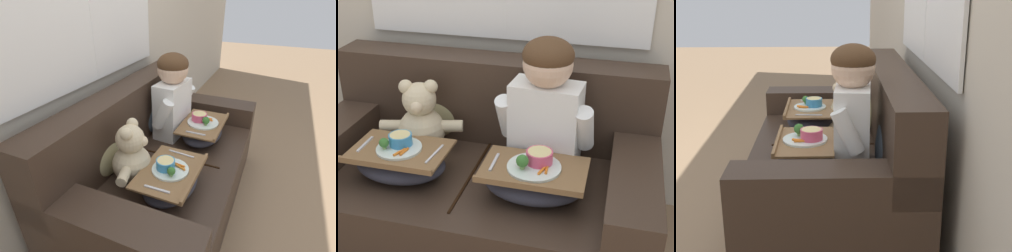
{
  "view_description": "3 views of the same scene",
  "coord_description": "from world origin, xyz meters",
  "views": [
    {
      "loc": [
        -1.43,
        -0.61,
        1.49
      ],
      "look_at": [
        -0.0,
        0.01,
        0.67
      ],
      "focal_mm": 28.0,
      "sensor_mm": 36.0,
      "label": 1
    },
    {
      "loc": [
        0.64,
        -1.84,
        1.66
      ],
      "look_at": [
        0.13,
        0.09,
        0.64
      ],
      "focal_mm": 50.0,
      "sensor_mm": 36.0,
      "label": 2
    },
    {
      "loc": [
        2.67,
        -0.01,
        1.41
      ],
      "look_at": [
        0.13,
        0.07,
        0.59
      ],
      "focal_mm": 50.0,
      "sensor_mm": 36.0,
      "label": 3
    }
  ],
  "objects": [
    {
      "name": "lap_tray_child",
      "position": [
        0.32,
        -0.14,
        0.51
      ],
      "size": [
        0.46,
        0.31,
        0.22
      ],
      "color": "#2D2D38",
      "rests_on": "child_figure"
    },
    {
      "name": "wall_back_with_window",
      "position": [
        0.0,
        0.58,
        1.31
      ],
      "size": [
        8.0,
        0.08,
        2.6
      ],
      "color": "beige",
      "rests_on": "ground_plane"
    },
    {
      "name": "couch",
      "position": [
        0.0,
        0.07,
        0.32
      ],
      "size": [
        1.72,
        0.95,
        0.88
      ],
      "color": "#38281E",
      "rests_on": "ground_plane"
    },
    {
      "name": "ground_plane",
      "position": [
        0.0,
        0.0,
        0.0
      ],
      "size": [
        14.0,
        14.0,
        0.0
      ],
      "primitive_type": "plane",
      "color": "#8E7051"
    },
    {
      "name": "throw_pillow_behind_teddy",
      "position": [
        -0.32,
        0.29,
        0.59
      ],
      "size": [
        0.33,
        0.16,
        0.34
      ],
      "color": "tan",
      "rests_on": "couch"
    },
    {
      "name": "lap_tray_teddy",
      "position": [
        -0.32,
        -0.14,
        0.51
      ],
      "size": [
        0.45,
        0.32,
        0.21
      ],
      "color": "#2D2D38",
      "rests_on": "teddy_bear"
    },
    {
      "name": "child_figure",
      "position": [
        0.32,
        0.11,
        0.79
      ],
      "size": [
        0.47,
        0.24,
        0.66
      ],
      "color": "white",
      "rests_on": "couch"
    },
    {
      "name": "teddy_bear",
      "position": [
        -0.32,
        0.11,
        0.59
      ],
      "size": [
        0.42,
        0.31,
        0.39
      ],
      "color": "beige",
      "rests_on": "couch"
    },
    {
      "name": "throw_pillow_behind_child",
      "position": [
        0.32,
        0.29,
        0.59
      ],
      "size": [
        0.35,
        0.17,
        0.36
      ],
      "color": "slate",
      "rests_on": "couch"
    }
  ]
}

